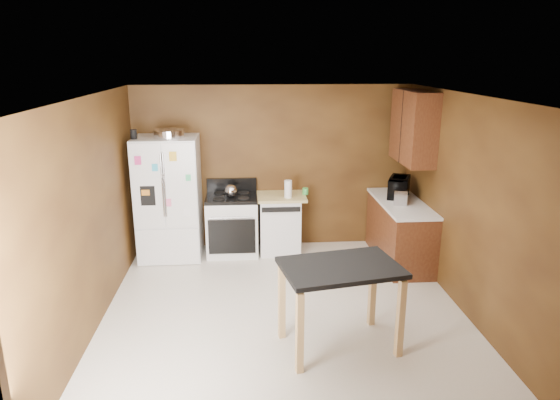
{
  "coord_description": "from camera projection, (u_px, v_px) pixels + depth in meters",
  "views": [
    {
      "loc": [
        -0.43,
        -5.25,
        2.91
      ],
      "look_at": [
        0.01,
        0.85,
        1.13
      ],
      "focal_mm": 32.0,
      "sensor_mm": 36.0,
      "label": 1
    }
  ],
  "objects": [
    {
      "name": "roasting_pan",
      "position": [
        169.0,
        134.0,
        7.0
      ],
      "size": [
        0.44,
        0.44,
        0.11
      ],
      "primitive_type": "cylinder",
      "color": "silver",
      "rests_on": "refrigerator"
    },
    {
      "name": "kettle",
      "position": [
        231.0,
        191.0,
        7.33
      ],
      "size": [
        0.19,
        0.19,
        0.19
      ],
      "primitive_type": "sphere",
      "color": "silver",
      "rests_on": "gas_range"
    },
    {
      "name": "right_cabinets",
      "position": [
        404.0,
        200.0,
        7.16
      ],
      "size": [
        0.63,
        1.58,
        2.45
      ],
      "color": "brown",
      "rests_on": "ground"
    },
    {
      "name": "island",
      "position": [
        340.0,
        279.0,
        4.98
      ],
      "size": [
        1.28,
        0.98,
        0.91
      ],
      "color": "black",
      "rests_on": "ground"
    },
    {
      "name": "wall_right",
      "position": [
        469.0,
        207.0,
        5.66
      ],
      "size": [
        0.0,
        4.5,
        4.5
      ],
      "primitive_type": "plane",
      "rotation": [
        1.57,
        0.0,
        -1.57
      ],
      "color": "brown",
      "rests_on": "ground"
    },
    {
      "name": "gas_range",
      "position": [
        232.0,
        224.0,
        7.54
      ],
      "size": [
        0.76,
        0.68,
        1.1
      ],
      "color": "white",
      "rests_on": "ground"
    },
    {
      "name": "toaster",
      "position": [
        400.0,
        196.0,
        7.03
      ],
      "size": [
        0.24,
        0.32,
        0.21
      ],
      "primitive_type": "cube",
      "rotation": [
        0.0,
        0.0,
        -0.23
      ],
      "color": "silver",
      "rests_on": "right_cabinets"
    },
    {
      "name": "wall_front",
      "position": [
        312.0,
        311.0,
        3.36
      ],
      "size": [
        4.2,
        0.0,
        4.2
      ],
      "primitive_type": "plane",
      "rotation": [
        -1.57,
        0.0,
        0.0
      ],
      "color": "brown",
      "rests_on": "ground"
    },
    {
      "name": "dishwasher",
      "position": [
        280.0,
        223.0,
        7.61
      ],
      "size": [
        0.78,
        0.63,
        0.89
      ],
      "color": "white",
      "rests_on": "ground"
    },
    {
      "name": "microwave",
      "position": [
        399.0,
        188.0,
        7.33
      ],
      "size": [
        0.51,
        0.58,
        0.27
      ],
      "primitive_type": "imported",
      "rotation": [
        0.0,
        0.0,
        1.14
      ],
      "color": "black",
      "rests_on": "right_cabinets"
    },
    {
      "name": "paper_towel",
      "position": [
        288.0,
        189.0,
        7.34
      ],
      "size": [
        0.15,
        0.15,
        0.26
      ],
      "primitive_type": "cylinder",
      "rotation": [
        0.0,
        0.0,
        -0.42
      ],
      "color": "white",
      "rests_on": "dishwasher"
    },
    {
      "name": "wall_back",
      "position": [
        273.0,
        168.0,
        7.67
      ],
      "size": [
        4.2,
        0.0,
        4.2
      ],
      "primitive_type": "plane",
      "rotation": [
        1.57,
        0.0,
        0.0
      ],
      "color": "brown",
      "rests_on": "ground"
    },
    {
      "name": "refrigerator",
      "position": [
        169.0,
        198.0,
        7.29
      ],
      "size": [
        0.9,
        0.8,
        1.8
      ],
      "color": "white",
      "rests_on": "ground"
    },
    {
      "name": "green_canister",
      "position": [
        305.0,
        191.0,
        7.53
      ],
      "size": [
        0.11,
        0.11,
        0.1
      ],
      "primitive_type": "cylinder",
      "rotation": [
        0.0,
        0.0,
        0.22
      ],
      "color": "green",
      "rests_on": "dishwasher"
    },
    {
      "name": "wall_left",
      "position": [
        91.0,
        216.0,
        5.37
      ],
      "size": [
        0.0,
        4.5,
        4.5
      ],
      "primitive_type": "plane",
      "rotation": [
        1.57,
        0.0,
        1.57
      ],
      "color": "brown",
      "rests_on": "ground"
    },
    {
      "name": "ceiling",
      "position": [
        285.0,
        96.0,
        5.17
      ],
      "size": [
        4.5,
        4.5,
        0.0
      ],
      "primitive_type": "plane",
      "rotation": [
        3.14,
        0.0,
        0.0
      ],
      "color": "white",
      "rests_on": "ground"
    },
    {
      "name": "pen_cup",
      "position": [
        134.0,
        134.0,
        6.87
      ],
      "size": [
        0.09,
        0.09,
        0.13
      ],
      "primitive_type": "cylinder",
      "color": "black",
      "rests_on": "refrigerator"
    },
    {
      "name": "floor",
      "position": [
        285.0,
        313.0,
        5.87
      ],
      "size": [
        4.5,
        4.5,
        0.0
      ],
      "primitive_type": "plane",
      "color": "silver",
      "rests_on": "ground"
    }
  ]
}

